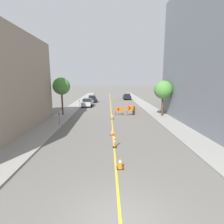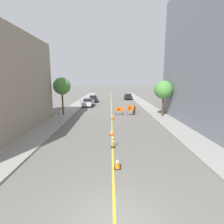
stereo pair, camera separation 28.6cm
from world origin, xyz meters
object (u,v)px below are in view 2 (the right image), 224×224
object	(u,v)px
delineator_post_front	(113,141)
parked_car_curb_far	(128,96)
arrow_barricade_primary	(119,110)
traffic_cone_third	(112,117)
street_tree_left_near	(62,86)
parked_car_curb_mid	(93,99)
parking_meter_far_curb	(80,102)
street_tree_right_near	(163,90)
parked_car_curb_near	(88,102)
parking_meter_near_curb	(59,116)
traffic_cone_second	(111,133)
arrow_barricade_secondary	(130,109)
traffic_cone_nearest	(117,163)

from	to	relation	value
delineator_post_front	parked_car_curb_far	bearing A→B (deg)	82.46
parked_car_curb_far	arrow_barricade_primary	bearing A→B (deg)	-99.78
arrow_barricade_primary	traffic_cone_third	bearing A→B (deg)	-109.10
traffic_cone_third	street_tree_left_near	bearing A→B (deg)	160.52
parked_car_curb_mid	parking_meter_far_curb	bearing A→B (deg)	-106.49
street_tree_left_near	street_tree_right_near	distance (m)	14.44
traffic_cone_third	parked_car_curb_mid	xyz separation A→B (m)	(-4.37, 18.50, 0.46)
traffic_cone_third	parked_car_curb_near	xyz separation A→B (m)	(-4.68, 11.45, 0.46)
parked_car_curb_far	parking_meter_near_curb	bearing A→B (deg)	-111.95
parked_car_curb_near	parked_car_curb_far	world-z (taller)	same
traffic_cone_second	arrow_barricade_secondary	world-z (taller)	arrow_barricade_secondary
arrow_barricade_secondary	traffic_cone_nearest	bearing A→B (deg)	-94.26
traffic_cone_nearest	parked_car_curb_mid	size ratio (longest dim) A/B	0.16
parking_meter_near_curb	parking_meter_far_curb	xyz separation A→B (m)	(0.00, 14.17, -0.12)
traffic_cone_nearest	parking_meter_far_curb	world-z (taller)	parking_meter_far_curb
delineator_post_front	arrow_barricade_primary	world-z (taller)	delineator_post_front
arrow_barricade_primary	parked_car_curb_near	size ratio (longest dim) A/B	0.27
parking_meter_far_curb	street_tree_left_near	size ratio (longest dim) A/B	0.23
traffic_cone_nearest	parked_car_curb_far	size ratio (longest dim) A/B	0.16
parked_car_curb_far	delineator_post_front	bearing A→B (deg)	-98.19
traffic_cone_second	delineator_post_front	distance (m)	3.10
parked_car_curb_far	street_tree_right_near	xyz separation A→B (m)	(2.67, -22.47, 3.02)
parked_car_curb_near	traffic_cone_second	bearing A→B (deg)	-73.41
parked_car_curb_mid	street_tree_left_near	bearing A→B (deg)	-103.65
traffic_cone_third	parking_meter_far_curb	size ratio (longest dim) A/B	0.54
arrow_barricade_primary	street_tree_left_near	size ratio (longest dim) A/B	0.22
arrow_barricade_primary	street_tree_right_near	world-z (taller)	street_tree_right_near
arrow_barricade_primary	parking_meter_near_curb	size ratio (longest dim) A/B	0.81
traffic_cone_nearest	arrow_barricade_primary	size ratio (longest dim) A/B	0.60
parked_car_curb_mid	parking_meter_far_curb	distance (m)	7.84
street_tree_left_near	delineator_post_front	bearing A→B (deg)	-60.01
traffic_cone_second	arrow_barricade_primary	distance (m)	9.68
traffic_cone_nearest	parking_meter_near_curb	size ratio (longest dim) A/B	0.49
traffic_cone_third	parking_meter_far_curb	world-z (taller)	parking_meter_far_curb
arrow_barricade_secondary	parked_car_curb_mid	distance (m)	17.66
traffic_cone_second	street_tree_left_near	xyz separation A→B (m)	(-7.07, 9.46, 4.04)
parked_car_curb_far	parking_meter_near_curb	xyz separation A→B (m)	(-10.59, -27.16, 0.34)
parked_car_curb_far	parked_car_curb_near	bearing A→B (deg)	-126.91
delineator_post_front	arrow_barricade_secondary	bearing A→B (deg)	77.74
traffic_cone_nearest	parking_meter_far_curb	distance (m)	24.93
parked_car_curb_mid	parking_meter_near_curb	bearing A→B (deg)	-97.97
arrow_barricade_secondary	parking_meter_far_curb	distance (m)	12.28
traffic_cone_third	arrow_barricade_secondary	xyz separation A→B (m)	(2.61, 2.28, 0.73)
parking_meter_far_curb	parked_car_curb_mid	bearing A→B (deg)	76.79
delineator_post_front	street_tree_left_near	bearing A→B (deg)	119.99
arrow_barricade_primary	parked_car_curb_far	xyz separation A→B (m)	(3.40, 21.16, -0.04)
parked_car_curb_near	arrow_barricade_primary	bearing A→B (deg)	-53.97
traffic_cone_nearest	arrow_barricade_secondary	world-z (taller)	arrow_barricade_secondary
arrow_barricade_primary	arrow_barricade_secondary	bearing A→B (deg)	-13.15
parked_car_curb_near	parking_meter_near_curb	size ratio (longest dim) A/B	3.04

